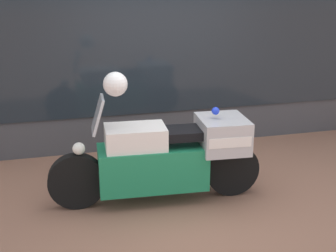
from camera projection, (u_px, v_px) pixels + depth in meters
name	position (u px, v px, depth m)	size (l,w,h in m)	color
ground_plane	(194.00, 199.00, 5.50)	(60.00, 60.00, 0.00)	#8E604C
shop_building	(123.00, 17.00, 6.62)	(6.83, 0.55, 3.85)	#424247
window_display	(183.00, 112.00, 7.33)	(5.34, 0.30, 1.88)	slate
paramedic_motorcycle	(168.00, 156.00, 5.33)	(2.45, 0.66, 1.28)	black
white_helmet	(115.00, 84.00, 4.96)	(0.26, 0.26, 0.26)	white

